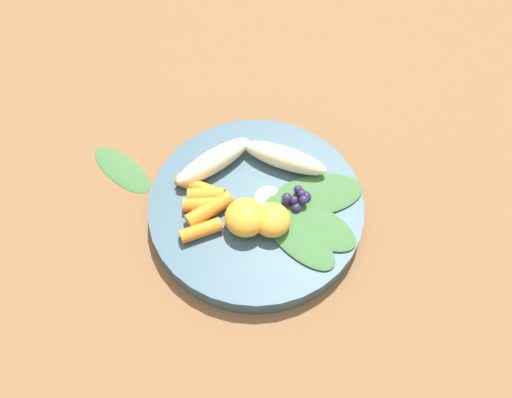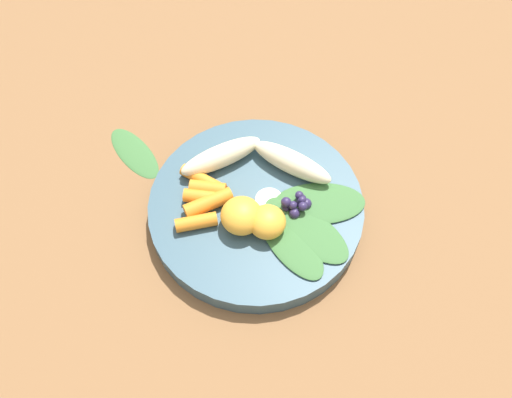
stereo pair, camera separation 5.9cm
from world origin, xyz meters
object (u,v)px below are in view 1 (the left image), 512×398
object	(u,v)px
banana_peeled_right	(285,158)
orange_segment_near	(272,220)
kale_leaf_stray	(122,169)
banana_peeled_left	(215,160)
bowl	(256,209)

from	to	relation	value
banana_peeled_right	orange_segment_near	distance (m)	0.10
banana_peeled_right	kale_leaf_stray	distance (m)	0.23
banana_peeled_left	kale_leaf_stray	distance (m)	0.14
bowl	orange_segment_near	bearing A→B (deg)	-105.82
banana_peeled_right	orange_segment_near	size ratio (longest dim) A/B	2.49
kale_leaf_stray	banana_peeled_right	bearing A→B (deg)	-140.47
banana_peeled_left	orange_segment_near	distance (m)	0.12
banana_peeled_left	banana_peeled_right	world-z (taller)	same
bowl	banana_peeled_right	xyz separation A→B (m)	(0.07, 0.02, 0.03)
banana_peeled_left	kale_leaf_stray	xyz separation A→B (m)	(-0.08, 0.10, -0.04)
bowl	banana_peeled_left	world-z (taller)	banana_peeled_left
orange_segment_near	kale_leaf_stray	xyz separation A→B (m)	(-0.07, 0.22, -0.04)
banana_peeled_left	bowl	bearing A→B (deg)	95.99
bowl	kale_leaf_stray	bearing A→B (deg)	114.12
banana_peeled_left	banana_peeled_right	bearing A→B (deg)	144.81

